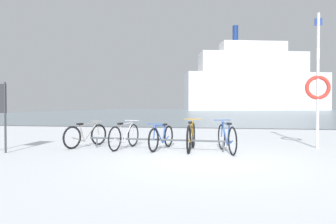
% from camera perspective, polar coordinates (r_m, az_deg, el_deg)
% --- Properties ---
extents(ground, '(80.00, 132.00, 0.08)m').
position_cam_1_polar(ground, '(60.53, 9.34, -0.07)').
color(ground, silver).
extents(bike_rack, '(4.00, 0.35, 0.31)m').
position_cam_1_polar(bike_rack, '(8.37, -2.12, -5.29)').
color(bike_rack, '#4C5156').
rests_on(bike_rack, ground).
extents(bicycle_0, '(0.72, 1.58, 0.75)m').
position_cam_1_polar(bicycle_0, '(9.25, -15.15, -4.26)').
color(bicycle_0, black).
rests_on(bicycle_0, ground).
extents(bicycle_1, '(0.50, 1.72, 0.79)m').
position_cam_1_polar(bicycle_1, '(8.63, -8.16, -4.50)').
color(bicycle_1, black).
rests_on(bicycle_1, ground).
extents(bicycle_2, '(0.52, 1.67, 0.75)m').
position_cam_1_polar(bicycle_2, '(8.40, -1.23, -4.78)').
color(bicycle_2, black).
rests_on(bicycle_2, ground).
extents(bicycle_3, '(0.46, 1.79, 0.84)m').
position_cam_1_polar(bicycle_3, '(8.23, 4.36, -4.62)').
color(bicycle_3, black).
rests_on(bicycle_3, ground).
extents(bicycle_4, '(0.57, 1.71, 0.83)m').
position_cam_1_polar(bicycle_4, '(8.06, 10.97, -4.78)').
color(bicycle_4, black).
rests_on(bicycle_4, ground).
extents(rescue_post, '(0.69, 0.11, 3.84)m').
position_cam_1_polar(rescue_post, '(9.64, 26.37, 4.83)').
color(rescue_post, silver).
rests_on(rescue_post, ground).
extents(ferry_ship, '(41.52, 18.38, 24.30)m').
position_cam_1_polar(ferry_ship, '(91.62, 16.00, 5.43)').
color(ferry_ship, silver).
rests_on(ferry_ship, ground).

